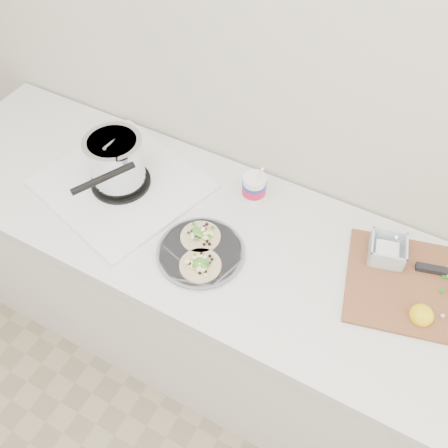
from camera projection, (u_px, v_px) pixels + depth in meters
The scene contains 5 objects.
counter at pixel (239, 309), 1.96m from camera, with size 2.44×0.66×0.90m.
stove at pixel (118, 169), 1.71m from camera, with size 0.63×0.60×0.25m.
taco_plate at pixel (200, 251), 1.57m from camera, with size 0.28×0.28×0.04m.
tub at pixel (255, 185), 1.69m from camera, with size 0.08×0.08×0.19m.
cutboard at pixel (429, 283), 1.49m from camera, with size 0.57×0.46×0.08m.
Camera 1 is at (0.42, 0.53, 2.18)m, focal length 40.00 mm.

